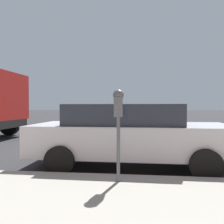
# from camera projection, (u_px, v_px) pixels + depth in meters

# --- Properties ---
(ground_plane) EXTENTS (220.00, 220.00, 0.00)m
(ground_plane) POSITION_uv_depth(u_px,v_px,m) (116.00, 156.00, 6.38)
(ground_plane) COLOR #2B2B2D
(parking_meter) EXTENTS (0.21, 0.19, 1.58)m
(parking_meter) POSITION_uv_depth(u_px,v_px,m) (118.00, 111.00, 3.72)
(parking_meter) COLOR #4C5156
(parking_meter) RESTS_ON sidewalk
(car_silver) EXTENTS (2.14, 4.74, 1.51)m
(car_silver) POSITION_uv_depth(u_px,v_px,m) (129.00, 133.00, 5.34)
(car_silver) COLOR #B7BABF
(car_silver) RESTS_ON ground_plane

